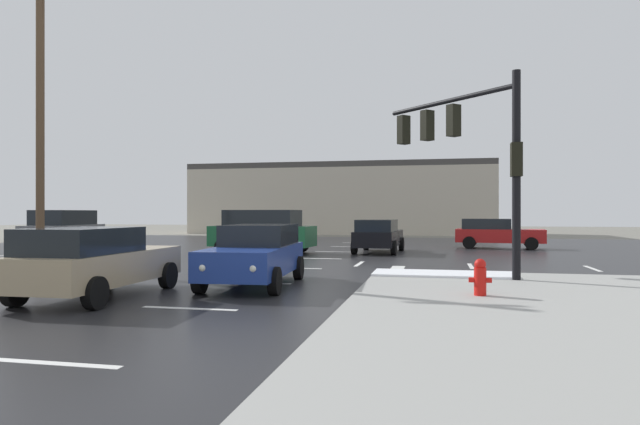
{
  "coord_description": "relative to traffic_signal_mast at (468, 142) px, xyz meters",
  "views": [
    {
      "loc": [
        4.78,
        -20.0,
        1.93
      ],
      "look_at": [
        -0.84,
        6.36,
        1.93
      ],
      "focal_mm": 30.52,
      "sensor_mm": 36.0,
      "label": 1
    }
  ],
  "objects": [
    {
      "name": "sedan_red",
      "position": [
        2.24,
        13.86,
        -3.15
      ],
      "size": [
        4.68,
        2.43,
        1.58
      ],
      "rotation": [
        0.0,
        0.0,
        -0.11
      ],
      "color": "#B21919",
      "rests_on": "road_asphalt"
    },
    {
      "name": "sedan_blue",
      "position": [
        -5.57,
        -2.74,
        -3.15
      ],
      "size": [
        2.27,
        4.63,
        1.58
      ],
      "rotation": [
        0.0,
        0.0,
        -1.5
      ],
      "color": "navy",
      "rests_on": "road_asphalt"
    },
    {
      "name": "utility_pole_mid",
      "position": [
        -14.37,
        0.02,
        1.46
      ],
      "size": [
        2.2,
        0.28,
        10.47
      ],
      "color": "brown",
      "rests_on": "ground_plane"
    },
    {
      "name": "ground_plane",
      "position": [
        -5.7,
        3.6,
        -4.0
      ],
      "size": [
        120.0,
        120.0,
        0.0
      ],
      "primitive_type": "plane",
      "color": "slate"
    },
    {
      "name": "traffic_signal_mast",
      "position": [
        0.0,
        0.0,
        0.0
      ],
      "size": [
        3.69,
        3.71,
        5.58
      ],
      "rotation": [
        0.0,
        0.0,
        2.36
      ],
      "color": "black",
      "rests_on": "sidewalk_corner"
    },
    {
      "name": "snow_strip_curbside",
      "position": [
        -0.7,
        -0.4,
        -3.83
      ],
      "size": [
        4.0,
        1.6,
        0.06
      ],
      "primitive_type": "cube",
      "color": "white",
      "rests_on": "sidewalk_corner"
    },
    {
      "name": "strip_building_background",
      "position": [
        -9.54,
        33.56,
        -0.82
      ],
      "size": [
        27.21,
        8.0,
        6.37
      ],
      "color": "#BCB29E",
      "rests_on": "ground_plane"
    },
    {
      "name": "sedan_black",
      "position": [
        -3.59,
        9.48,
        -3.15
      ],
      "size": [
        2.21,
        4.61,
        1.58
      ],
      "rotation": [
        0.0,
        0.0,
        1.52
      ],
      "color": "black",
      "rests_on": "road_asphalt"
    },
    {
      "name": "suv_grey",
      "position": [
        -19.57,
        8.08,
        -2.91
      ],
      "size": [
        2.59,
        4.99,
        2.03
      ],
      "rotation": [
        0.0,
        0.0,
        1.68
      ],
      "color": "slate",
      "rests_on": "road_asphalt"
    },
    {
      "name": "suv_green",
      "position": [
        -8.91,
        8.04,
        -2.91
      ],
      "size": [
        4.94,
        2.43,
        2.03
      ],
      "rotation": [
        0.0,
        0.0,
        3.07
      ],
      "color": "#195933",
      "rests_on": "road_asphalt"
    },
    {
      "name": "sedan_tan",
      "position": [
        -8.38,
        -5.57,
        -3.15
      ],
      "size": [
        2.08,
        4.56,
        1.58
      ],
      "rotation": [
        0.0,
        0.0,
        1.59
      ],
      "color": "tan",
      "rests_on": "road_asphalt"
    },
    {
      "name": "road_asphalt",
      "position": [
        -5.7,
        3.6,
        -3.99
      ],
      "size": [
        44.0,
        44.0,
        0.02
      ],
      "primitive_type": "cube",
      "color": "#232326",
      "rests_on": "ground_plane"
    },
    {
      "name": "fire_hydrant",
      "position": [
        0.02,
        -4.22,
        -3.47
      ],
      "size": [
        0.48,
        0.26,
        0.79
      ],
      "color": "red",
      "rests_on": "sidewalk_corner"
    },
    {
      "name": "lane_markings",
      "position": [
        -4.5,
        2.23,
        -3.98
      ],
      "size": [
        36.15,
        36.15,
        0.01
      ],
      "color": "silver",
      "rests_on": "road_asphalt"
    }
  ]
}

